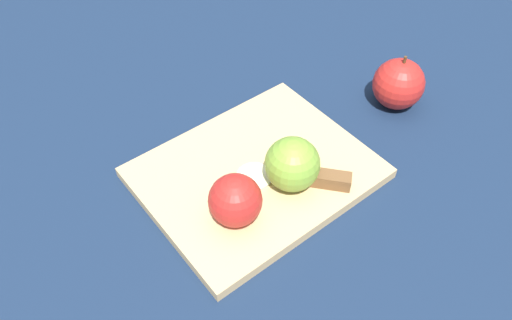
# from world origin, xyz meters

# --- Properties ---
(ground_plane) EXTENTS (4.00, 4.00, 0.00)m
(ground_plane) POSITION_xyz_m (0.00, 0.00, 0.00)
(ground_plane) COLOR #14233D
(cutting_board) EXTENTS (0.36, 0.30, 0.02)m
(cutting_board) POSITION_xyz_m (0.00, 0.00, 0.01)
(cutting_board) COLOR tan
(cutting_board) RESTS_ON ground_plane
(apple_half_left) EXTENTS (0.07, 0.07, 0.07)m
(apple_half_left) POSITION_xyz_m (-0.07, -0.06, 0.05)
(apple_half_left) COLOR red
(apple_half_left) RESTS_ON cutting_board
(apple_half_right) EXTENTS (0.08, 0.08, 0.08)m
(apple_half_right) POSITION_xyz_m (0.03, -0.05, 0.06)
(apple_half_right) COLOR olive
(apple_half_right) RESTS_ON cutting_board
(knife) EXTENTS (0.12, 0.12, 0.02)m
(knife) POSITION_xyz_m (0.06, -0.07, 0.03)
(knife) COLOR silver
(knife) RESTS_ON cutting_board
(apple_slice) EXTENTS (0.05, 0.05, 0.00)m
(apple_slice) POSITION_xyz_m (-0.01, -0.01, 0.02)
(apple_slice) COLOR beige
(apple_slice) RESTS_ON cutting_board
(apple_whole) EXTENTS (0.09, 0.09, 0.10)m
(apple_whole) POSITION_xyz_m (0.30, 0.01, 0.04)
(apple_whole) COLOR red
(apple_whole) RESTS_ON ground_plane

